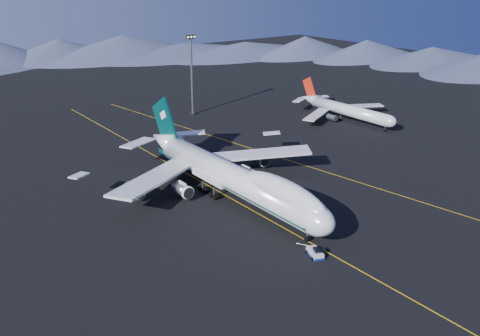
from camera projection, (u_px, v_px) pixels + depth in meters
ground at (232, 199)px, 129.15m from camera, size 500.00×500.00×0.00m
taxiway_line_main at (232, 199)px, 129.14m from camera, size 0.25×220.00×0.01m
taxiway_line_side at (297, 163)px, 153.34m from camera, size 28.08×198.09×0.01m
mountain_ridge at (480, 98)px, 204.57m from camera, size 374.91×567.11×12.00m
boeing_747 at (232, 177)px, 127.15m from camera, size 59.62×72.43×19.37m
pushback_tug at (315, 253)px, 103.19m from camera, size 3.50×4.76×1.86m
second_jet at (346, 110)px, 195.33m from camera, size 40.65×45.92×13.07m
service_van at (277, 152)px, 159.90m from camera, size 4.35×5.39×1.36m
floodlight_mast at (192, 75)px, 199.90m from camera, size 3.67×2.75×29.71m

